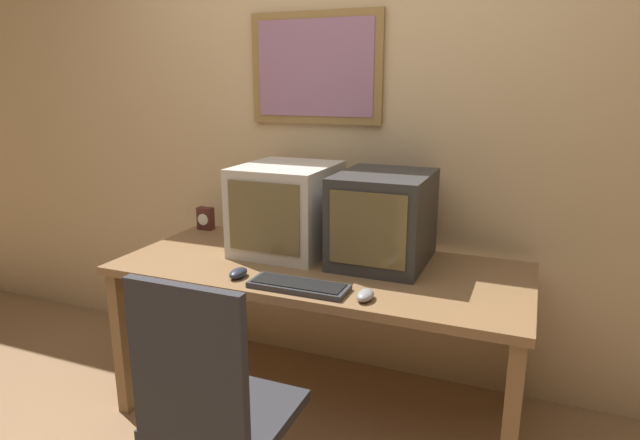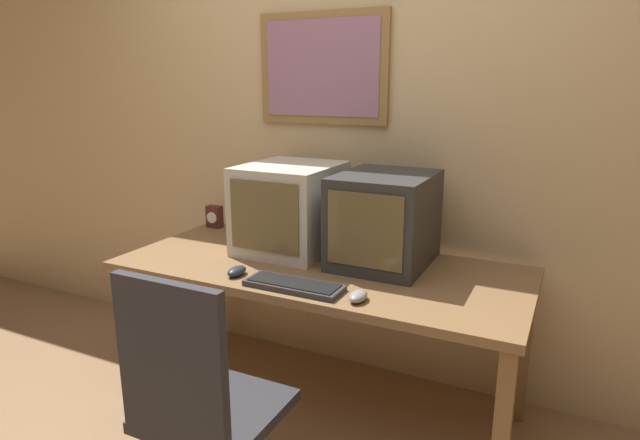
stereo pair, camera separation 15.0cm
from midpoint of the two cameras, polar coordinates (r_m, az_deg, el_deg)
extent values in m
cube|color=#D1B284|center=(2.71, 6.45, 9.97)|extent=(8.00, 0.05, 2.60)
cube|color=olive|center=(2.75, 1.88, 15.87)|extent=(0.70, 0.02, 0.54)
cube|color=gray|center=(2.74, 1.76, 15.88)|extent=(0.61, 0.01, 0.46)
cube|color=olive|center=(2.37, 1.82, -5.25)|extent=(1.79, 0.79, 0.04)
cube|color=olive|center=(2.70, -18.46, -11.82)|extent=(0.06, 0.06, 0.69)
cube|color=olive|center=(2.05, 20.90, -21.14)|extent=(0.06, 0.06, 0.69)
cube|color=olive|center=(3.18, -9.72, -7.19)|extent=(0.06, 0.06, 0.69)
cube|color=olive|center=(2.65, 22.45, -12.74)|extent=(0.06, 0.06, 0.69)
cube|color=beige|center=(2.53, -1.44, 1.32)|extent=(0.42, 0.47, 0.41)
cube|color=brown|center=(2.33, -4.16, 0.31)|extent=(0.34, 0.01, 0.31)
cube|color=#333333|center=(2.36, 8.72, 0.07)|extent=(0.39, 0.47, 0.40)
cube|color=brown|center=(2.14, 6.78, -1.16)|extent=(0.32, 0.01, 0.31)
cube|color=#333338|center=(2.10, -0.75, -7.03)|extent=(0.39, 0.14, 0.02)
cube|color=black|center=(2.10, -0.75, -6.70)|extent=(0.36, 0.11, 0.00)
ellipsoid|color=gray|center=(1.99, 6.27, -8.11)|extent=(0.06, 0.10, 0.04)
ellipsoid|color=#282D3D|center=(2.25, -6.99, -5.46)|extent=(0.06, 0.11, 0.04)
cube|color=#4C231E|center=(3.00, -9.79, 0.34)|extent=(0.09, 0.05, 0.12)
cylinder|color=white|center=(2.97, -10.09, 0.23)|extent=(0.06, 0.00, 0.06)
cube|color=#2D2D33|center=(1.96, -8.71, -19.48)|extent=(0.43, 0.43, 0.04)
cube|color=#2D2D33|center=(1.68, -12.99, -14.66)|extent=(0.39, 0.04, 0.52)
camera|label=1|loc=(0.07, -88.14, 0.48)|focal=30.00mm
camera|label=2|loc=(0.07, 91.86, -0.48)|focal=30.00mm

